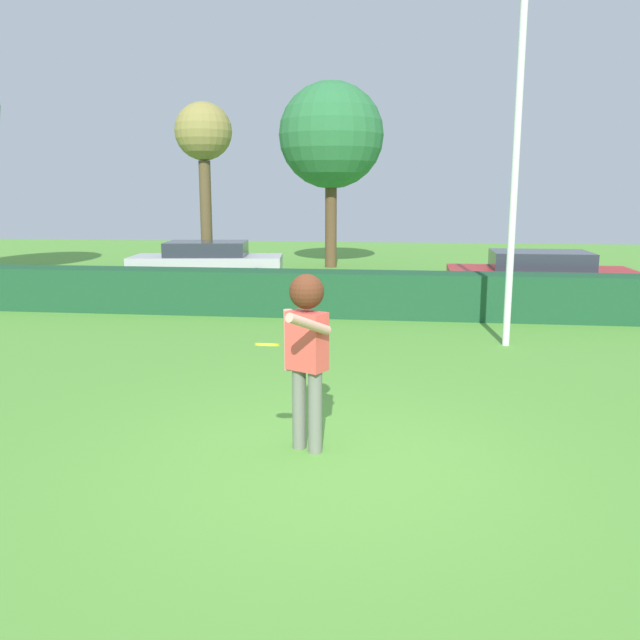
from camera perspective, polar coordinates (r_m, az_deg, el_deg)
The scene contains 9 objects.
ground_plane at distance 6.50m, azimuth 0.46°, elevation -12.17°, with size 60.00×60.00×0.00m, color #5A9C3A.
person at distance 6.41m, azimuth -1.20°, elevation -1.71°, with size 0.51×0.84×1.79m.
frisbee at distance 5.88m, azimuth -4.60°, elevation -2.15°, with size 0.23×0.23×0.07m.
lamppost at distance 11.48m, azimuth 16.83°, elevation 16.09°, with size 0.24×0.24×6.72m.
hedge_row at distance 13.89m, azimuth 4.36°, elevation 2.25°, with size 24.57×0.90×0.94m, color #1B4C2C.
parked_car_silver at distance 18.85m, azimuth -9.80°, elevation 5.04°, with size 4.40×2.27×1.25m.
parked_car_red at distance 16.17m, azimuth 18.55°, elevation 3.70°, with size 4.22×1.85×1.25m.
birch_tree at distance 23.41m, azimuth 0.98°, elevation 15.69°, with size 3.61×3.61×6.36m.
maple_tree at distance 21.05m, azimuth -10.10°, elevation 15.29°, with size 1.74×1.74×5.32m.
Camera 1 is at (0.72, -5.94, 2.54)m, focal length 36.76 mm.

